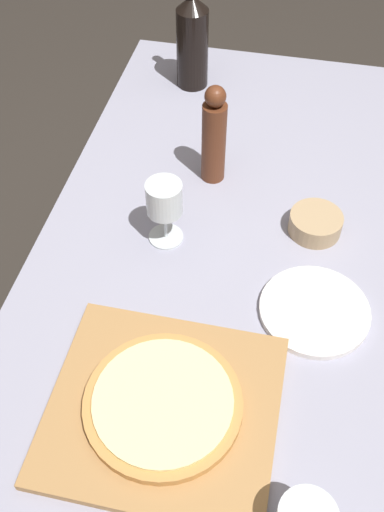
{
  "coord_description": "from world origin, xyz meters",
  "views": [
    {
      "loc": [
        0.1,
        -0.79,
        1.73
      ],
      "look_at": [
        -0.06,
        -0.03,
        0.82
      ],
      "focal_mm": 42.0,
      "sensor_mm": 36.0,
      "label": 1
    }
  ],
  "objects_px": {
    "wine_bottle": "(192,40)",
    "wine_glass": "(164,201)",
    "pizza": "(163,403)",
    "small_bowl": "(315,223)",
    "pepper_mill": "(214,137)"
  },
  "relations": [
    {
      "from": "wine_bottle",
      "to": "wine_glass",
      "type": "height_order",
      "value": "wine_bottle"
    },
    {
      "from": "pizza",
      "to": "small_bowl",
      "type": "xyz_separation_m",
      "value": [
        0.22,
        0.49,
        -0.01
      ]
    },
    {
      "from": "wine_bottle",
      "to": "pepper_mill",
      "type": "distance_m",
      "value": 0.39
    },
    {
      "from": "pepper_mill",
      "to": "pizza",
      "type": "bearing_deg",
      "value": -87.11
    },
    {
      "from": "pepper_mill",
      "to": "wine_glass",
      "type": "bearing_deg",
      "value": -105.94
    },
    {
      "from": "wine_bottle",
      "to": "small_bowl",
      "type": "distance_m",
      "value": 0.64
    },
    {
      "from": "pizza",
      "to": "small_bowl",
      "type": "bearing_deg",
      "value": 65.55
    },
    {
      "from": "wine_bottle",
      "to": "wine_glass",
      "type": "bearing_deg",
      "value": -83.46
    },
    {
      "from": "wine_bottle",
      "to": "pepper_mill",
      "type": "relative_size",
      "value": 1.35
    },
    {
      "from": "pepper_mill",
      "to": "wine_bottle",
      "type": "bearing_deg",
      "value": 109.25
    },
    {
      "from": "small_bowl",
      "to": "pizza",
      "type": "bearing_deg",
      "value": -114.45
    },
    {
      "from": "wine_glass",
      "to": "small_bowl",
      "type": "distance_m",
      "value": 0.34
    },
    {
      "from": "wine_glass",
      "to": "small_bowl",
      "type": "relative_size",
      "value": 1.34
    },
    {
      "from": "small_bowl",
      "to": "wine_bottle",
      "type": "bearing_deg",
      "value": 127.41
    },
    {
      "from": "wine_bottle",
      "to": "pizza",
      "type": "bearing_deg",
      "value": -80.76
    }
  ]
}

